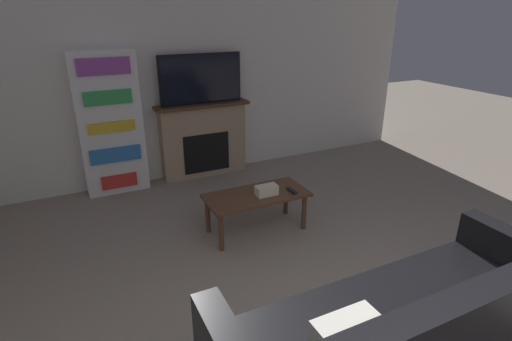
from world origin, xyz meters
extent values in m
cube|color=silver|center=(0.00, 4.53, 1.35)|extent=(6.71, 0.06, 2.70)
cube|color=tan|center=(0.03, 4.39, 0.48)|extent=(1.15, 0.22, 0.96)
cube|color=black|center=(0.03, 4.28, 0.35)|extent=(0.64, 0.01, 0.53)
cube|color=#4C331E|center=(0.03, 4.37, 0.98)|extent=(1.25, 0.28, 0.04)
cube|color=black|center=(0.03, 4.37, 1.32)|extent=(1.09, 0.03, 0.64)
cube|color=black|center=(0.03, 4.36, 1.32)|extent=(1.06, 0.01, 0.60)
cube|color=black|center=(0.03, 0.34, 0.65)|extent=(2.36, 0.16, 0.47)
cube|color=silver|center=(-0.50, 0.63, 0.56)|extent=(0.36, 0.14, 0.28)
cube|color=brown|center=(0.00, 2.68, 0.40)|extent=(1.04, 0.50, 0.03)
cylinder|color=brown|center=(-0.47, 2.49, 0.19)|extent=(0.05, 0.05, 0.39)
cylinder|color=brown|center=(0.46, 2.49, 0.19)|extent=(0.05, 0.05, 0.39)
cylinder|color=brown|center=(-0.47, 2.87, 0.19)|extent=(0.05, 0.05, 0.39)
cylinder|color=brown|center=(0.46, 2.87, 0.19)|extent=(0.05, 0.05, 0.39)
cube|color=beige|center=(0.08, 2.62, 0.47)|extent=(0.22, 0.12, 0.10)
cube|color=black|center=(0.35, 2.57, 0.43)|extent=(0.04, 0.15, 0.02)
cube|color=white|center=(-1.14, 4.37, 0.87)|extent=(0.74, 0.26, 1.74)
cube|color=red|center=(-1.14, 4.23, 0.17)|extent=(0.42, 0.03, 0.17)
cube|color=#2D70B7|center=(-1.14, 4.23, 0.52)|extent=(0.59, 0.03, 0.18)
cube|color=gold|center=(-1.14, 4.23, 0.87)|extent=(0.53, 0.03, 0.13)
cube|color=green|center=(-1.14, 4.23, 1.22)|extent=(0.53, 0.03, 0.16)
cube|color=purple|center=(-1.14, 4.23, 1.56)|extent=(0.57, 0.03, 0.19)
camera|label=1|loc=(-1.61, -0.60, 2.15)|focal=28.00mm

